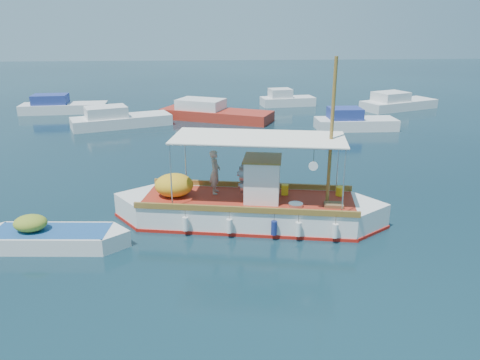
{
  "coord_description": "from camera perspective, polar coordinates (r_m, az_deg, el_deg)",
  "views": [
    {
      "loc": [
        -1.97,
        -17.11,
        7.66
      ],
      "look_at": [
        -0.73,
        0.0,
        1.79
      ],
      "focal_mm": 35.0,
      "sensor_mm": 36.0,
      "label": 1
    }
  ],
  "objects": [
    {
      "name": "bg_boat_e",
      "position": [
        45.19,
        18.59,
        8.81
      ],
      "size": [
        7.5,
        5.1,
        1.8
      ],
      "rotation": [
        0.0,
        0.0,
        0.39
      ],
      "color": "silver",
      "rests_on": "ground"
    },
    {
      "name": "bg_boat_n",
      "position": [
        38.32,
        -3.31,
        8.09
      ],
      "size": [
        9.35,
        6.34,
        1.8
      ],
      "rotation": [
        0.0,
        0.0,
        -0.44
      ],
      "color": "#A82A1C",
      "rests_on": "ground"
    },
    {
      "name": "dinghy",
      "position": [
        18.07,
        -22.06,
        -6.68
      ],
      "size": [
        5.58,
        1.88,
        1.37
      ],
      "rotation": [
        0.0,
        0.0,
        -0.08
      ],
      "color": "white",
      "rests_on": "ground"
    },
    {
      "name": "bg_boat_far_n",
      "position": [
        44.92,
        5.63,
        9.63
      ],
      "size": [
        5.18,
        2.69,
        1.8
      ],
      "rotation": [
        0.0,
        0.0,
        0.14
      ],
      "color": "silver",
      "rests_on": "ground"
    },
    {
      "name": "fishing_caique",
      "position": [
        18.6,
        0.78,
        -3.46
      ],
      "size": [
        10.79,
        4.41,
        6.69
      ],
      "rotation": [
        0.0,
        0.0,
        -0.18
      ],
      "color": "white",
      "rests_on": "ground"
    },
    {
      "name": "bg_boat_nw",
      "position": [
        36.79,
        -14.59,
        7.06
      ],
      "size": [
        7.67,
        4.83,
        1.8
      ],
      "rotation": [
        0.0,
        0.0,
        0.36
      ],
      "color": "silver",
      "rests_on": "ground"
    },
    {
      "name": "bg_boat_ne",
      "position": [
        35.75,
        13.66,
        6.8
      ],
      "size": [
        5.87,
        2.23,
        1.8
      ],
      "rotation": [
        0.0,
        0.0,
        -0.01
      ],
      "color": "silver",
      "rests_on": "ground"
    },
    {
      "name": "ground",
      "position": [
        18.85,
        2.23,
        -5.09
      ],
      "size": [
        160.0,
        160.0,
        0.0
      ],
      "primitive_type": "plane",
      "color": "black",
      "rests_on": "ground"
    },
    {
      "name": "bg_boat_far_w",
      "position": [
        44.04,
        -20.94,
        8.3
      ],
      "size": [
        7.32,
        2.82,
        1.8
      ],
      "rotation": [
        0.0,
        0.0,
        0.07
      ],
      "color": "silver",
      "rests_on": "ground"
    }
  ]
}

